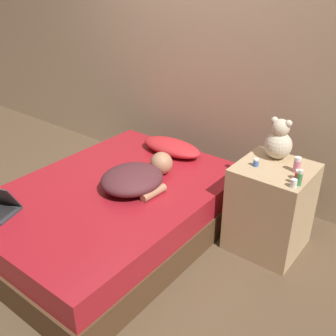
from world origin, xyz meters
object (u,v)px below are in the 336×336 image
object	(u,v)px
bottle_pink	(297,165)
bottle_green	(300,178)
teddy_bear	(279,141)
bottle_white	(294,183)
pillow	(172,147)
person_lying	(137,177)
bottle_blue	(256,162)
bottle_red	(299,175)

from	to	relation	value
bottle_pink	bottle_green	world-z (taller)	bottle_green
teddy_bear	bottle_white	world-z (taller)	teddy_bear
pillow	teddy_bear	bearing A→B (deg)	-0.36
person_lying	bottle_pink	world-z (taller)	bottle_pink
person_lying	bottle_pink	xyz separation A→B (m)	(0.99, 0.49, 0.21)
pillow	person_lying	bearing A→B (deg)	-76.35
bottle_pink	bottle_blue	xyz separation A→B (m)	(-0.25, -0.09, -0.03)
person_lying	bottle_pink	bearing A→B (deg)	30.23
bottle_white	person_lying	bearing A→B (deg)	-165.13
teddy_bear	bottle_blue	world-z (taller)	teddy_bear
pillow	bottle_green	size ratio (longest dim) A/B	5.34
pillow	bottle_blue	world-z (taller)	bottle_blue
person_lying	bottle_red	bearing A→B (deg)	24.41
pillow	bottle_white	size ratio (longest dim) A/B	10.41
person_lying	bottle_green	distance (m)	1.14
teddy_bear	bottle_pink	xyz separation A→B (m)	(0.19, -0.12, -0.08)
teddy_bear	bottle_red	bearing A→B (deg)	-41.92
teddy_bear	bottle_red	world-z (taller)	teddy_bear
teddy_bear	bottle_pink	size ratio (longest dim) A/B	2.79
bottle_green	bottle_pink	bearing A→B (deg)	116.36
pillow	teddy_bear	xyz separation A→B (m)	(0.95, -0.01, 0.31)
teddy_bear	bottle_red	distance (m)	0.35
bottle_red	bottle_blue	bearing A→B (deg)	178.27
pillow	bottle_blue	size ratio (longest dim) A/B	10.48
bottle_red	bottle_pink	bearing A→B (deg)	118.25
pillow	bottle_white	bearing A→B (deg)	-15.55
bottle_pink	bottle_blue	distance (m)	0.27
pillow	bottle_green	bearing A→B (deg)	-13.41
person_lying	bottle_green	world-z (taller)	bottle_green
teddy_bear	bottle_green	world-z (taller)	teddy_bear
pillow	bottle_red	xyz separation A→B (m)	(1.20, -0.23, 0.22)
bottle_pink	bottle_green	bearing A→B (deg)	-63.64
pillow	bottle_red	size ratio (longest dim) A/B	8.55
pillow	bottle_white	xyz separation A→B (m)	(1.21, -0.34, 0.21)
bottle_green	teddy_bear	bearing A→B (deg)	133.82
bottle_green	bottle_white	bearing A→B (deg)	-110.41
person_lying	bottle_red	world-z (taller)	bottle_red
bottle_pink	pillow	bearing A→B (deg)	173.63
bottle_white	bottle_green	distance (m)	0.05
bottle_red	bottle_green	xyz separation A→B (m)	(0.03, -0.06, 0.02)
person_lying	teddy_bear	world-z (taller)	teddy_bear
teddy_bear	bottle_blue	bearing A→B (deg)	-105.38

